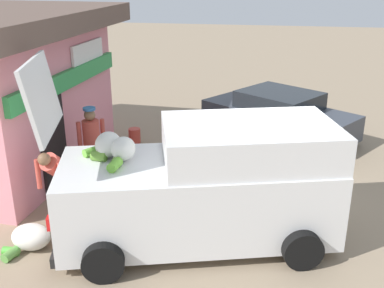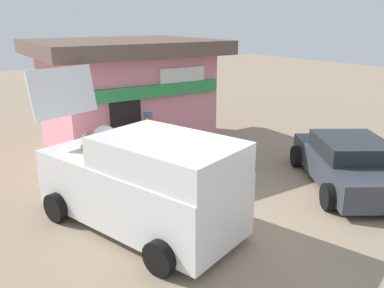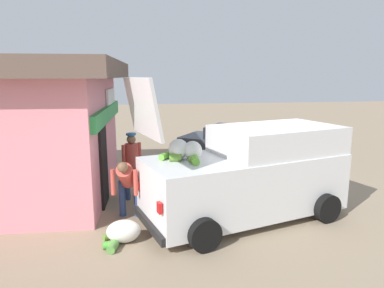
# 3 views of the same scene
# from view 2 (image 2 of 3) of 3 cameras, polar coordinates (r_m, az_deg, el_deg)

# --- Properties ---
(ground_plane) EXTENTS (60.00, 60.00, 0.00)m
(ground_plane) POSITION_cam_2_polar(r_m,az_deg,el_deg) (8.34, 3.25, -11.69)
(ground_plane) COLOR gray
(storefront_bar) EXTENTS (5.74, 5.00, 3.47)m
(storefront_bar) POSITION_cam_2_polar(r_m,az_deg,el_deg) (13.07, -9.76, 7.44)
(storefront_bar) COLOR pink
(storefront_bar) RESTS_ON ground_plane
(delivery_van) EXTENTS (3.06, 4.87, 3.08)m
(delivery_van) POSITION_cam_2_polar(r_m,az_deg,el_deg) (7.91, -7.17, -5.45)
(delivery_van) COLOR white
(delivery_van) RESTS_ON ground_plane
(parked_sedan) EXTENTS (3.74, 4.28, 1.24)m
(parked_sedan) POSITION_cam_2_polar(r_m,az_deg,el_deg) (10.75, 21.88, -2.62)
(parked_sedan) COLOR #383D47
(parked_sedan) RESTS_ON ground_plane
(vendor_standing) EXTENTS (0.47, 0.48, 1.69)m
(vendor_standing) POSITION_cam_2_polar(r_m,az_deg,el_deg) (10.78, -6.29, 0.78)
(vendor_standing) COLOR navy
(vendor_standing) RESTS_ON ground_plane
(customer_bending) EXTENTS (0.76, 0.61, 1.38)m
(customer_bending) POSITION_cam_2_polar(r_m,az_deg,el_deg) (10.34, -13.12, -1.07)
(customer_bending) COLOR navy
(customer_bending) RESTS_ON ground_plane
(unloaded_banana_pile) EXTENTS (0.95, 0.74, 0.42)m
(unloaded_banana_pile) POSITION_cam_2_polar(r_m,az_deg,el_deg) (10.33, -18.39, -5.44)
(unloaded_banana_pile) COLOR silver
(unloaded_banana_pile) RESTS_ON ground_plane
(paint_bucket) EXTENTS (0.31, 0.31, 0.38)m
(paint_bucket) POSITION_cam_2_polar(r_m,az_deg,el_deg) (12.36, 4.52, -0.76)
(paint_bucket) COLOR #BF3F33
(paint_bucket) RESTS_ON ground_plane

